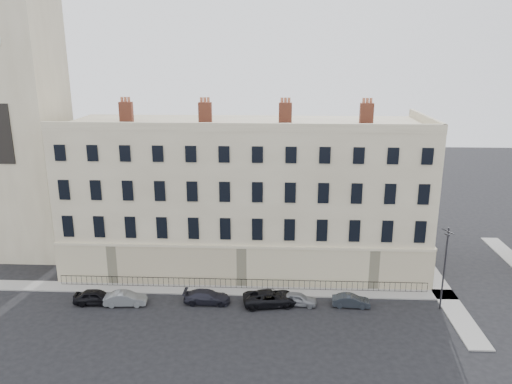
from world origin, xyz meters
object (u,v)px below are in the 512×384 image
streetlamp (445,265)px  car_b (126,299)px  car_c (207,297)px  car_a (96,297)px  car_d (270,298)px  car_e (298,299)px  car_f (351,301)px

streetlamp → car_b: bearing=158.1°
car_b → car_c: car_b is taller
car_a → car_d: car_d is taller
car_e → streetlamp: (12.46, -0.24, 3.64)m
car_e → car_a: bearing=99.3°
car_d → streetlamp: (14.95, -0.10, 3.53)m
car_b → car_e: (15.41, 0.75, -0.05)m
car_f → car_e: bearing=92.2°
car_d → car_e: size_ratio=1.45×
car_c → streetlamp: 20.96m
car_f → streetlamp: size_ratio=0.44×
car_a → car_e: bearing=-90.2°
car_a → car_b: (2.71, -0.11, -0.05)m
car_a → streetlamp: size_ratio=0.52×
car_a → car_e: (18.12, 0.65, -0.10)m
car_e → car_f: 4.70m
car_f → car_c: bearing=93.1°
car_e → streetlamp: streetlamp is taller
car_d → car_c: bearing=79.3°
car_b → car_c: size_ratio=0.90×
car_a → car_f: car_a is taller
car_b → car_c: bearing=-89.5°
car_f → streetlamp: bearing=-87.8°
car_d → streetlamp: 15.36m
car_a → car_d: size_ratio=0.81×
car_d → car_b: bearing=82.9°
car_b → car_d: size_ratio=0.77×
car_b → streetlamp: (27.87, 0.52, 3.59)m
car_a → streetlamp: (30.58, 0.41, 3.54)m
car_f → car_b: bearing=95.2°
car_a → car_c: car_a is taller
car_f → streetlamp: (7.76, -0.15, 3.66)m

